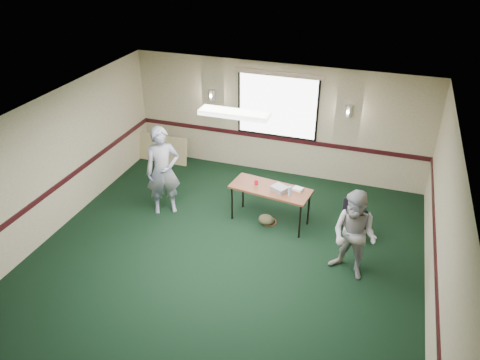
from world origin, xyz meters
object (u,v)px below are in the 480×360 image
(folding_table, at_px, (270,191))
(person_left, at_px, (163,171))
(conference_chair, at_px, (353,216))
(projector, at_px, (280,189))
(person_right, at_px, (354,235))

(folding_table, distance_m, person_left, 2.24)
(conference_chair, height_order, person_left, person_left)
(folding_table, relative_size, conference_chair, 2.04)
(folding_table, distance_m, projector, 0.23)
(projector, xyz_separation_m, person_left, (-2.40, -0.26, 0.11))
(folding_table, relative_size, person_right, 1.01)
(person_left, bearing_deg, folding_table, -24.18)
(person_right, bearing_deg, folding_table, 170.35)
(folding_table, relative_size, person_left, 0.87)
(person_left, xyz_separation_m, person_right, (3.97, -0.80, -0.13))
(conference_chair, height_order, person_right, person_right)
(folding_table, xyz_separation_m, person_right, (1.76, -1.11, 0.09))
(person_left, distance_m, person_right, 4.05)
(projector, xyz_separation_m, conference_chair, (1.46, 0.07, -0.37))
(projector, height_order, conference_chair, projector)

